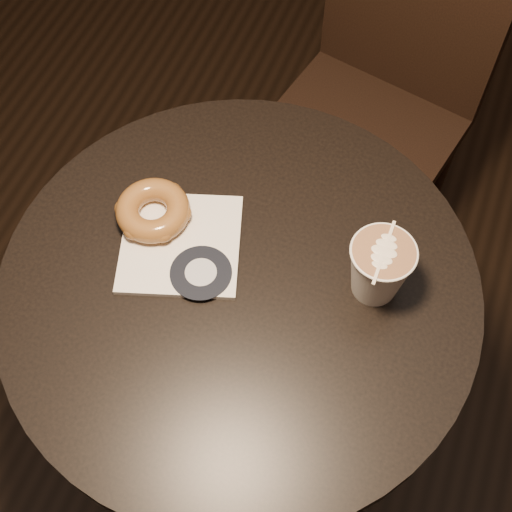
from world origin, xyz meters
name	(u,v)px	position (x,y,z in m)	size (l,w,h in m)	color
cafe_table	(241,338)	(0.00, 0.00, 0.55)	(0.70, 0.70, 0.75)	black
chair	(386,75)	(0.06, 0.67, 0.55)	(0.46, 0.46, 0.98)	black
pastry_bag	(181,244)	(-0.10, 0.03, 0.75)	(0.17, 0.17, 0.01)	white
doughnut	(153,210)	(-0.16, 0.05, 0.78)	(0.11, 0.11, 0.04)	brown
latte_cup	(379,270)	(0.18, 0.06, 0.80)	(0.09, 0.09, 0.10)	silver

